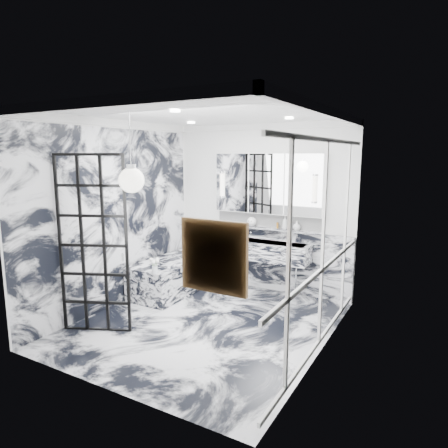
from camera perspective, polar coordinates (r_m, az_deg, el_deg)
The scene contains 25 objects.
floor at distance 5.67m, azimuth -2.67°, elevation -14.02°, with size 3.60×3.60×0.00m, color silver.
ceiling at distance 5.20m, azimuth -2.93°, elevation 15.44°, with size 3.60×3.60×0.00m, color white.
wall_back at distance 6.83m, azimuth 5.31°, elevation 2.32°, with size 3.60×3.60×0.00m, color white.
wall_front at distance 3.89m, azimuth -17.15°, elevation -3.89°, with size 3.60×3.60×0.00m, color white.
wall_left at distance 6.25m, azimuth -15.30°, elevation 1.30°, with size 3.60×3.60×0.00m, color white.
wall_right at distance 4.62m, azimuth 14.25°, elevation -1.61°, with size 3.60×3.60×0.00m, color white.
marble_clad_back at distance 6.97m, azimuth 5.11°, elevation -4.85°, with size 3.18×0.05×1.05m, color silver.
marble_clad_left at distance 6.25m, azimuth -15.18°, elevation 0.75°, with size 0.02×3.56×2.68m, color silver.
panel_molding at distance 4.64m, azimuth 13.96°, elevation -2.80°, with size 0.03×3.40×2.30m, color white.
soap_bottle_a at distance 6.60m, azimuth 8.69°, elevation 0.20°, with size 0.08×0.08×0.22m, color #8C5919.
soap_bottle_b at distance 6.57m, azimuth 9.47°, elevation -0.13°, with size 0.07×0.07×0.15m, color #4C4C51.
soap_bottle_c at distance 6.53m, azimuth 10.36°, elevation -0.21°, with size 0.12×0.12×0.16m, color silver.
face_pot at distance 6.83m, azimuth 4.00°, elevation 0.35°, with size 0.16×0.16×0.16m, color white.
amber_bottle at distance 6.65m, azimuth 7.64°, elevation -0.20°, with size 0.04×0.04×0.10m, color #8C5919.
flower_vase at distance 6.04m, azimuth -9.85°, elevation -6.47°, with size 0.08×0.08×0.12m, color silver.
crittall_door at distance 5.38m, azimuth -18.19°, elevation -2.92°, with size 0.88×0.04×2.30m, color black, non-canonical shape.
artwork at distance 3.15m, azimuth -1.46°, elevation -4.66°, with size 0.49×0.05×0.49m, color #CF5015.
pendant_light at distance 4.37m, azimuth -13.08°, elevation 6.10°, with size 0.27×0.27×0.27m, color white.
trough_sink at distance 6.67m, azimuth 5.52°, elevation -3.73°, with size 1.60×0.45×0.30m, color silver.
ledge at distance 6.75m, azimuth 6.14°, elevation -0.63°, with size 1.90×0.14×0.04m, color silver.
subway_tile at distance 6.78m, azimuth 6.37°, elevation 0.58°, with size 1.90×0.03×0.23m, color white.
mirror_cabinet at distance 6.66m, azimuth 6.28°, elevation 5.74°, with size 1.90×0.16×1.00m, color white.
sconce_left at distance 6.94m, azimuth -0.30°, elevation 5.64°, with size 0.07×0.07×0.40m, color white.
sconce_right at distance 6.29m, azimuth 12.83°, elevation 4.95°, with size 0.07×0.07×0.40m, color white.
bathtub at distance 6.89m, azimuth -7.04°, elevation -7.24°, with size 0.75×1.65×0.55m, color silver.
Camera 1 is at (2.77, -4.37, 2.30)m, focal length 32.00 mm.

